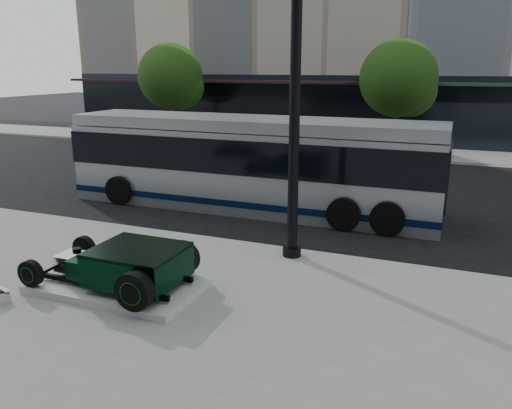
% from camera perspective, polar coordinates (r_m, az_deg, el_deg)
% --- Properties ---
extents(ground, '(120.00, 120.00, 0.00)m').
position_cam_1_polar(ground, '(14.49, 5.18, -2.62)').
color(ground, black).
rests_on(ground, ground).
extents(sidewalk_far, '(70.00, 4.00, 0.12)m').
position_cam_1_polar(sidewalk_far, '(27.85, 13.53, 5.93)').
color(sidewalk_far, gray).
rests_on(sidewalk_far, ground).
extents(street_trees, '(29.80, 3.80, 5.70)m').
position_cam_1_polar(street_trees, '(26.44, 16.26, 13.35)').
color(street_trees, black).
rests_on(street_trees, sidewalk_far).
extents(display_plinth, '(3.40, 1.80, 0.15)m').
position_cam_1_polar(display_plinth, '(10.65, -15.58, -8.89)').
color(display_plinth, silver).
rests_on(display_plinth, sidewalk_near).
extents(hot_rod, '(3.22, 2.00, 0.81)m').
position_cam_1_polar(hot_rod, '(10.27, -14.29, -6.69)').
color(hot_rod, black).
rests_on(hot_rod, display_plinth).
extents(lamppost, '(0.44, 0.44, 8.00)m').
position_cam_1_polar(lamppost, '(11.24, 4.47, 12.03)').
color(lamppost, black).
rests_on(lamppost, sidewalk_near).
extents(transit_bus, '(12.12, 2.88, 2.92)m').
position_cam_1_polar(transit_bus, '(16.18, -0.68, 4.81)').
color(transit_bus, '#A4A9AD').
rests_on(transit_bus, ground).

